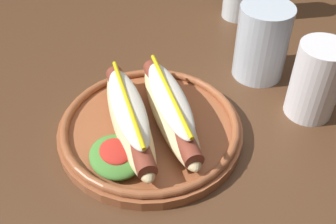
# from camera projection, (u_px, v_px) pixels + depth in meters

# --- Properties ---
(dining_table) EXTENTS (1.31, 0.96, 0.74)m
(dining_table) POSITION_uv_depth(u_px,v_px,m) (222.00, 135.00, 0.73)
(dining_table) COLOR #51331E
(dining_table) RESTS_ON ground_plane
(hot_dog_plate) EXTENTS (0.27, 0.27, 0.08)m
(hot_dog_plate) POSITION_uv_depth(u_px,v_px,m) (149.00, 123.00, 0.58)
(hot_dog_plate) COLOR #9E5633
(hot_dog_plate) RESTS_ON dining_table
(water_cup) EXTENTS (0.09, 0.09, 0.13)m
(water_cup) POSITION_uv_depth(u_px,v_px,m) (262.00, 42.00, 0.67)
(water_cup) COLOR silver
(water_cup) RESTS_ON dining_table
(extra_cup) EXTENTS (0.07, 0.07, 0.12)m
(extra_cup) POSITION_uv_depth(u_px,v_px,m) (316.00, 81.00, 0.60)
(extra_cup) COLOR white
(extra_cup) RESTS_ON dining_table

